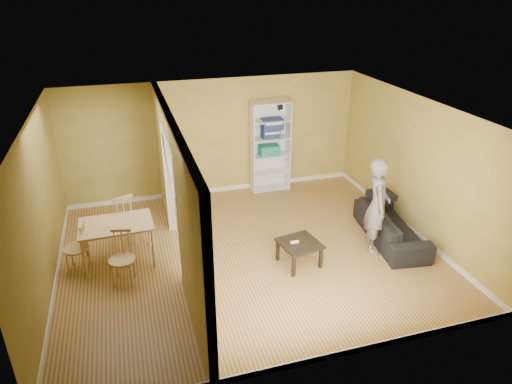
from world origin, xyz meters
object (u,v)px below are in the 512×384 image
dining_table (116,227)px  person (378,198)px  sofa (392,222)px  chair_far (121,219)px  chair_near (122,259)px  bookshelf (269,146)px  chair_left (76,247)px  coffee_table (299,246)px

dining_table → person: bearing=-11.2°
dining_table → sofa: bearing=-7.9°
dining_table → chair_far: 0.62m
person → chair_near: bearing=111.3°
bookshelf → dining_table: 4.12m
chair_left → chair_near: size_ratio=0.99×
sofa → person: 0.83m
sofa → bookshelf: 3.32m
bookshelf → chair_left: bearing=-150.9°
coffee_table → dining_table: dining_table is taller
chair_left → chair_far: (0.76, 0.67, 0.07)m
chair_near → dining_table: bearing=107.7°
sofa → coffee_table: (-1.96, -0.28, -0.01)m
sofa → chair_near: chair_near is taller
coffee_table → dining_table: size_ratio=0.53×
person → bookshelf: 3.25m
chair_left → chair_near: bearing=60.5°
dining_table → chair_far: (0.08, 0.59, -0.15)m
bookshelf → chair_left: (-4.12, -2.30, -0.59)m
coffee_table → chair_near: size_ratio=0.71×
sofa → chair_left: chair_left is taller
coffee_table → sofa: bearing=8.2°
sofa → chair_far: (-4.83, 1.27, 0.14)m
chair_left → dining_table: bearing=105.5°
sofa → chair_far: bearing=83.3°
coffee_table → dining_table: 3.12m
person → dining_table: bearing=103.1°
dining_table → chair_left: bearing=-173.5°
chair_left → coffee_table: bearing=85.2°
coffee_table → person: bearing=3.3°
chair_far → bookshelf: bearing=-175.8°
dining_table → chair_far: bearing=81.9°
sofa → bookshelf: bookshelf is taller
chair_left → sofa: bearing=92.8°
bookshelf → dining_table: size_ratio=1.72×
coffee_table → chair_left: chair_left is taller
bookshelf → coffee_table: 3.29m
coffee_table → chair_left: bearing=166.2°
bookshelf → sofa: bearing=-63.2°
chair_far → coffee_table: bearing=129.9°
person → chair_left: 5.20m
sofa → coffee_table: sofa is taller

